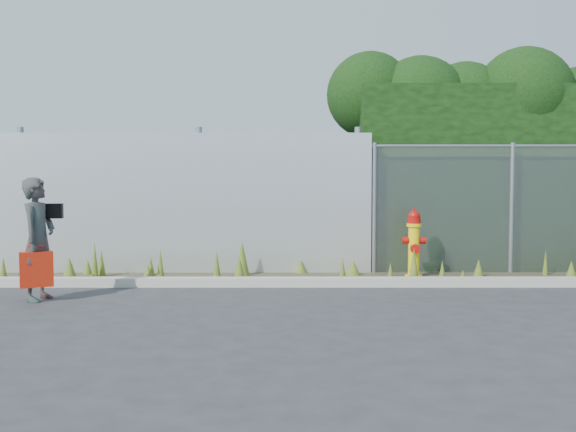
# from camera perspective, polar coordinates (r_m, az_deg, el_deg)

# --- Properties ---
(ground) EXTENTS (80.00, 80.00, 0.00)m
(ground) POSITION_cam_1_polar(r_m,az_deg,el_deg) (7.16, 2.44, -8.67)
(ground) COLOR #323234
(ground) RESTS_ON ground
(curb) EXTENTS (16.00, 0.22, 0.12)m
(curb) POSITION_cam_1_polar(r_m,az_deg,el_deg) (8.92, 1.93, -5.89)
(curb) COLOR #AEAA9D
(curb) RESTS_ON ground
(weed_strip) EXTENTS (16.00, 1.23, 0.55)m
(weed_strip) POSITION_cam_1_polar(r_m,az_deg,el_deg) (9.53, 3.46, -4.88)
(weed_strip) COLOR #3E3723
(weed_strip) RESTS_ON ground
(corrugated_fence) EXTENTS (8.50, 0.21, 2.30)m
(corrugated_fence) POSITION_cam_1_polar(r_m,az_deg,el_deg) (10.44, -16.41, 1.08)
(corrugated_fence) COLOR silver
(corrugated_fence) RESTS_ON ground
(hedge) EXTENTS (7.82, 1.86, 3.71)m
(hedge) POSITION_cam_1_polar(r_m,az_deg,el_deg) (11.95, 22.37, 5.57)
(hedge) COLOR black
(hedge) RESTS_ON ground
(fire_hydrant) EXTENTS (0.35, 0.31, 1.05)m
(fire_hydrant) POSITION_cam_1_polar(r_m,az_deg,el_deg) (9.72, 11.13, -2.52)
(fire_hydrant) COLOR yellow
(fire_hydrant) RESTS_ON ground
(woman) EXTENTS (0.43, 0.59, 1.50)m
(woman) POSITION_cam_1_polar(r_m,az_deg,el_deg) (8.40, -21.31, -1.93)
(woman) COLOR #0E5B54
(woman) RESTS_ON ground
(red_tote_bag) EXTENTS (0.38, 0.14, 0.50)m
(red_tote_bag) POSITION_cam_1_polar(r_m,az_deg,el_deg) (8.29, -21.46, -4.43)
(red_tote_bag) COLOR #B9270A
(black_shoulder_bag) EXTENTS (0.25, 0.10, 0.19)m
(black_shoulder_bag) POSITION_cam_1_polar(r_m,az_deg,el_deg) (8.53, -20.21, 0.42)
(black_shoulder_bag) COLOR black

